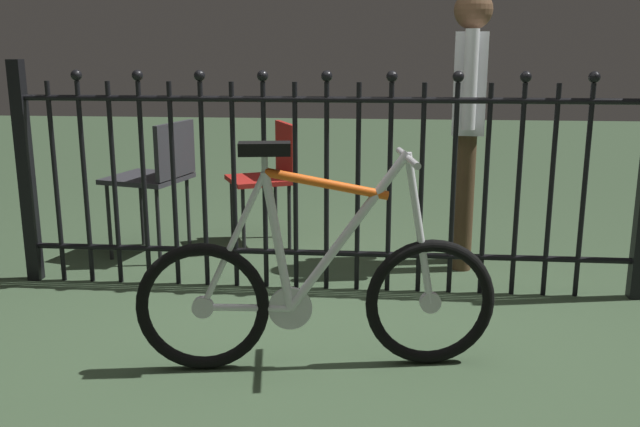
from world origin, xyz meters
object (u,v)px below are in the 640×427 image
(chair_charcoal, at_px, (158,172))
(chair_red, at_px, (270,171))
(bicycle, at_px, (317,292))
(person_visitor, at_px, (469,107))

(chair_charcoal, height_order, chair_red, chair_charcoal)
(bicycle, relative_size, person_visitor, 0.91)
(bicycle, height_order, chair_charcoal, bicycle)
(chair_charcoal, bearing_deg, bicycle, -52.48)
(person_visitor, bearing_deg, bicycle, -117.12)
(person_visitor, bearing_deg, chair_charcoal, 179.29)
(chair_charcoal, distance_m, chair_red, 0.73)
(bicycle, distance_m, chair_charcoal, 1.86)
(bicycle, bearing_deg, chair_red, 104.95)
(bicycle, xyz_separation_m, person_visitor, (0.74, 1.44, 0.63))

